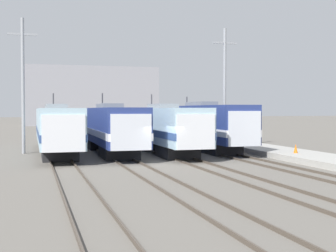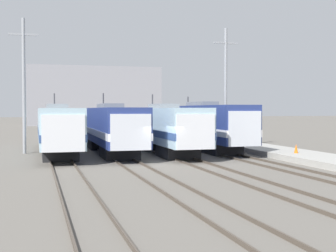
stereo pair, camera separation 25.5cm
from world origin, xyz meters
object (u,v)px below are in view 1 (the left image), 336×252
object	(u,v)px
locomotive_far_left	(56,128)
traffic_cone	(296,148)
locomotive_far_right	(203,125)
catenary_tower_right	(225,86)
locomotive_center_left	(110,128)
catenary_tower_left	(23,83)
locomotive_center_right	(164,128)

from	to	relation	value
locomotive_far_left	traffic_cone	bearing A→B (deg)	-28.48
locomotive_far_left	locomotive_far_right	distance (m)	12.90
traffic_cone	locomotive_far_right	bearing A→B (deg)	111.95
catenary_tower_right	traffic_cone	bearing A→B (deg)	-81.85
locomotive_center_left	locomotive_far_right	distance (m)	8.69
locomotive_far_left	catenary_tower_right	xyz separation A→B (m)	(15.25, 0.86, 3.73)
locomotive_far_right	traffic_cone	distance (m)	10.21
locomotive_far_left	locomotive_far_right	size ratio (longest dim) A/B	1.09
locomotive_center_left	traffic_cone	size ratio (longest dim) A/B	26.54
traffic_cone	catenary_tower_left	bearing A→B (deg)	152.77
locomotive_far_left	catenary_tower_left	world-z (taller)	catenary_tower_left
locomotive_center_left	catenary_tower_right	size ratio (longest dim) A/B	1.62
catenary_tower_left	traffic_cone	world-z (taller)	catenary_tower_left
locomotive_far_right	locomotive_center_right	bearing A→B (deg)	-150.73
locomotive_far_right	catenary_tower_left	size ratio (longest dim) A/B	1.65
locomotive_far_right	catenary_tower_left	bearing A→B (deg)	178.04
catenary_tower_left	catenary_tower_right	size ratio (longest dim) A/B	1.00
locomotive_center_left	catenary_tower_left	size ratio (longest dim) A/B	1.62
catenary_tower_left	locomotive_center_left	bearing A→B (deg)	-14.96
locomotive_far_left	locomotive_far_right	bearing A→B (deg)	1.48
catenary_tower_left	traffic_cone	distance (m)	22.23
catenary_tower_right	locomotive_center_left	bearing A→B (deg)	-170.48
locomotive_center_left	catenary_tower_right	xyz separation A→B (m)	(10.95, 1.84, 3.71)
locomotive_center_left	locomotive_far_left	bearing A→B (deg)	167.21
locomotive_far_right	catenary_tower_right	bearing A→B (deg)	12.63
locomotive_center_right	locomotive_far_right	bearing A→B (deg)	29.27
locomotive_far_right	traffic_cone	bearing A→B (deg)	-68.05
locomotive_far_right	locomotive_far_left	bearing A→B (deg)	-178.52
locomotive_far_left	catenary_tower_left	distance (m)	4.62
catenary_tower_left	catenary_tower_right	xyz separation A→B (m)	(17.83, 0.00, 0.00)
catenary_tower_right	locomotive_center_right	bearing A→B (deg)	-156.19
traffic_cone	locomotive_center_left	bearing A→B (deg)	146.89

